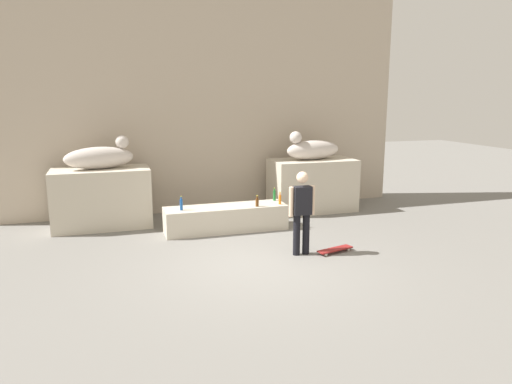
{
  "coord_description": "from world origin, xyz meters",
  "views": [
    {
      "loc": [
        -2.59,
        -8.18,
        3.12
      ],
      "look_at": [
        0.4,
        1.27,
        1.1
      ],
      "focal_mm": 33.52,
      "sensor_mm": 36.0,
      "label": 1
    }
  ],
  "objects_px": {
    "skater": "(302,209)",
    "bottle_green": "(274,195)",
    "statue_reclining_right": "(312,149)",
    "bottle_blue": "(181,204)",
    "bottle_brown": "(257,202)",
    "bottle_orange": "(280,199)",
    "statue_reclining_left": "(101,157)",
    "skateboard": "(335,249)"
  },
  "relations": [
    {
      "from": "skater",
      "to": "bottle_green",
      "type": "xyz_separation_m",
      "value": [
        0.27,
        2.35,
        -0.21
      ]
    },
    {
      "from": "statue_reclining_right",
      "to": "bottle_green",
      "type": "xyz_separation_m",
      "value": [
        -1.42,
        -1.0,
        -0.98
      ]
    },
    {
      "from": "statue_reclining_right",
      "to": "bottle_blue",
      "type": "distance_m",
      "value": 4.09
    },
    {
      "from": "bottle_brown",
      "to": "bottle_orange",
      "type": "distance_m",
      "value": 0.59
    },
    {
      "from": "statue_reclining_right",
      "to": "bottle_orange",
      "type": "relative_size",
      "value": 5.7
    },
    {
      "from": "statue_reclining_right",
      "to": "bottle_green",
      "type": "distance_m",
      "value": 1.99
    },
    {
      "from": "statue_reclining_left",
      "to": "bottle_green",
      "type": "bearing_deg",
      "value": -24.87
    },
    {
      "from": "skater",
      "to": "bottle_green",
      "type": "relative_size",
      "value": 5.25
    },
    {
      "from": "skateboard",
      "to": "bottle_green",
      "type": "xyz_separation_m",
      "value": [
        -0.42,
        2.46,
        0.65
      ]
    },
    {
      "from": "statue_reclining_right",
      "to": "bottle_brown",
      "type": "bearing_deg",
      "value": 27.3
    },
    {
      "from": "skater",
      "to": "bottle_green",
      "type": "distance_m",
      "value": 2.38
    },
    {
      "from": "bottle_brown",
      "to": "bottle_orange",
      "type": "xyz_separation_m",
      "value": [
        0.58,
        0.06,
        0.02
      ]
    },
    {
      "from": "statue_reclining_left",
      "to": "bottle_brown",
      "type": "distance_m",
      "value": 3.84
    },
    {
      "from": "skateboard",
      "to": "bottle_green",
      "type": "bearing_deg",
      "value": 84.7
    },
    {
      "from": "skater",
      "to": "skateboard",
      "type": "height_order",
      "value": "skater"
    },
    {
      "from": "skater",
      "to": "bottle_blue",
      "type": "bearing_deg",
      "value": 135.4
    },
    {
      "from": "bottle_blue",
      "to": "bottle_brown",
      "type": "bearing_deg",
      "value": -5.44
    },
    {
      "from": "statue_reclining_right",
      "to": "bottle_blue",
      "type": "xyz_separation_m",
      "value": [
        -3.75,
        -1.31,
        -0.97
      ]
    },
    {
      "from": "statue_reclining_right",
      "to": "bottle_blue",
      "type": "relative_size",
      "value": 5.15
    },
    {
      "from": "statue_reclining_left",
      "to": "bottle_orange",
      "type": "relative_size",
      "value": 5.73
    },
    {
      "from": "statue_reclining_right",
      "to": "bottle_brown",
      "type": "relative_size",
      "value": 6.39
    },
    {
      "from": "skateboard",
      "to": "bottle_blue",
      "type": "relative_size",
      "value": 2.55
    },
    {
      "from": "statue_reclining_right",
      "to": "bottle_orange",
      "type": "bearing_deg",
      "value": 35.83
    },
    {
      "from": "skater",
      "to": "bottle_blue",
      "type": "xyz_separation_m",
      "value": [
        -2.05,
        2.04,
        -0.2
      ]
    },
    {
      "from": "statue_reclining_right",
      "to": "bottle_orange",
      "type": "xyz_separation_m",
      "value": [
        -1.43,
        -1.41,
        -0.99
      ]
    },
    {
      "from": "statue_reclining_left",
      "to": "skateboard",
      "type": "height_order",
      "value": "statue_reclining_left"
    },
    {
      "from": "skater",
      "to": "skateboard",
      "type": "relative_size",
      "value": 2.03
    },
    {
      "from": "bottle_orange",
      "to": "bottle_blue",
      "type": "height_order",
      "value": "bottle_blue"
    },
    {
      "from": "skater",
      "to": "skateboard",
      "type": "bearing_deg",
      "value": -8.59
    },
    {
      "from": "statue_reclining_right",
      "to": "skater",
      "type": "xyz_separation_m",
      "value": [
        -1.69,
        -3.35,
        -0.77
      ]
    },
    {
      "from": "statue_reclining_left",
      "to": "bottle_blue",
      "type": "distance_m",
      "value": 2.33
    },
    {
      "from": "statue_reclining_right",
      "to": "skater",
      "type": "distance_m",
      "value": 3.83
    },
    {
      "from": "statue_reclining_right",
      "to": "bottle_green",
      "type": "relative_size",
      "value": 5.24
    },
    {
      "from": "bottle_orange",
      "to": "statue_reclining_right",
      "type": "bearing_deg",
      "value": 44.66
    },
    {
      "from": "bottle_orange",
      "to": "bottle_blue",
      "type": "distance_m",
      "value": 2.32
    },
    {
      "from": "bottle_brown",
      "to": "bottle_blue",
      "type": "relative_size",
      "value": 0.81
    },
    {
      "from": "skateboard",
      "to": "bottle_orange",
      "type": "relative_size",
      "value": 2.82
    },
    {
      "from": "skateboard",
      "to": "bottle_orange",
      "type": "distance_m",
      "value": 2.18
    },
    {
      "from": "bottle_brown",
      "to": "bottle_blue",
      "type": "xyz_separation_m",
      "value": [
        -1.73,
        0.17,
        0.03
      ]
    },
    {
      "from": "skater",
      "to": "skateboard",
      "type": "xyz_separation_m",
      "value": [
        0.7,
        -0.11,
        -0.86
      ]
    },
    {
      "from": "bottle_brown",
      "to": "statue_reclining_left",
      "type": "bearing_deg",
      "value": 156.4
    },
    {
      "from": "bottle_green",
      "to": "bottle_orange",
      "type": "relative_size",
      "value": 1.09
    }
  ]
}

